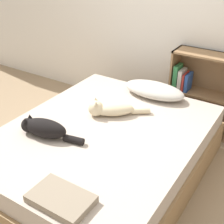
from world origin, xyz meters
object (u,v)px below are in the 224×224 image
at_px(cat_light, 110,109).
at_px(bookshelf, 203,90).
at_px(bed, 103,153).
at_px(cat_dark, 44,128).
at_px(pillow, 154,90).

xyz_separation_m(cat_light, bookshelf, (0.53, 1.00, -0.09)).
distance_m(cat_light, bookshelf, 1.13).
bearing_deg(bed, bookshelf, 70.38).
bearing_deg(cat_dark, cat_light, -125.50).
xyz_separation_m(bed, bookshelf, (0.44, 1.24, 0.21)).
bearing_deg(bookshelf, pillow, -128.54).
xyz_separation_m(pillow, bookshelf, (0.36, 0.45, -0.09)).
bearing_deg(bed, cat_light, 108.96).
height_order(cat_dark, bookshelf, bookshelf).
relative_size(bed, cat_light, 4.13).
height_order(pillow, cat_dark, cat_dark).
bearing_deg(cat_dark, bed, -147.73).
xyz_separation_m(cat_light, cat_dark, (-0.26, -0.56, 0.01)).
xyz_separation_m(pillow, cat_light, (-0.17, -0.55, -0.01)).
bearing_deg(bed, cat_dark, -136.98).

